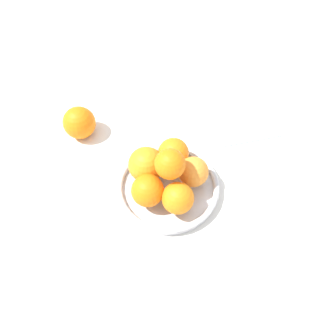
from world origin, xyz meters
TOP-DOWN VIEW (x-y plane):
  - ground_plane at (0.00, 0.00)m, footprint 4.00×4.00m
  - fruit_bowl at (0.00, 0.00)m, footprint 0.23×0.23m
  - orange_pile at (-0.00, 0.00)m, footprint 0.18×0.18m
  - stray_orange at (-0.15, 0.24)m, footprint 0.08×0.08m
  - napkin_folded at (0.26, 0.15)m, footprint 0.19×0.19m

SIDE VIEW (x-z plane):
  - ground_plane at x=0.00m, z-range 0.00..0.00m
  - napkin_folded at x=0.26m, z-range 0.00..0.01m
  - fruit_bowl at x=0.00m, z-range 0.00..0.03m
  - stray_orange at x=-0.15m, z-range 0.00..0.08m
  - orange_pile at x=0.00m, z-range 0.01..0.13m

